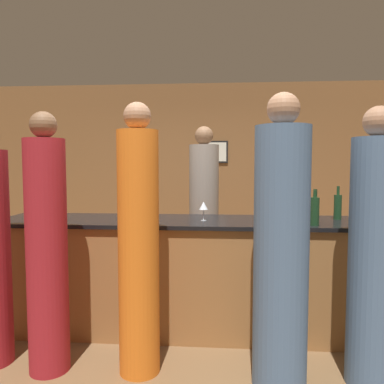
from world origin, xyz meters
TOP-DOWN VIEW (x-y plane):
  - ground_plane at (0.00, 0.00)m, footprint 14.00×14.00m
  - back_wall at (0.00, 2.43)m, footprint 8.00×0.08m
  - bar_counter at (0.00, 0.00)m, footprint 3.51×0.77m
  - bartender at (0.14, 0.83)m, footprint 0.34×0.34m
  - guest_0 at (0.74, -0.84)m, footprint 0.38×0.38m
  - guest_2 at (-0.96, -0.79)m, footprint 0.30×0.30m
  - guest_3 at (1.39, -0.79)m, footprint 0.34×0.34m
  - guest_4 at (-0.27, -0.75)m, footprint 0.30×0.30m
  - wine_bottle_0 at (1.16, -0.07)m, footprint 0.07×0.07m
  - wine_bottle_1 at (1.11, -0.25)m, footprint 0.08×0.08m
  - wine_bottle_2 at (1.41, 0.13)m, footprint 0.07×0.07m
  - ice_bucket at (-0.40, 0.09)m, footprint 0.19×0.19m
  - wine_glass_0 at (0.66, -0.03)m, footprint 0.07×0.07m
  - wine_glass_1 at (0.99, -0.06)m, footprint 0.07×0.07m
  - wine_glass_2 at (0.17, -0.05)m, footprint 0.08×0.08m

SIDE VIEW (x-z plane):
  - ground_plane at x=0.00m, z-range 0.00..0.00m
  - bar_counter at x=0.00m, z-range 0.00..1.04m
  - guest_3 at x=1.39m, z-range -0.06..1.88m
  - guest_2 at x=-0.96m, z-range -0.05..1.88m
  - bartender at x=0.14m, z-range -0.06..1.92m
  - guest_4 at x=-0.27m, z-range -0.05..1.94m
  - guest_0 at x=0.74m, z-range -0.07..1.97m
  - wine_glass_1 at x=0.99m, z-range 1.08..1.22m
  - ice_bucket at x=-0.40m, z-range 1.04..1.26m
  - wine_glass_0 at x=0.66m, z-range 1.08..1.22m
  - wine_bottle_0 at x=1.16m, z-range 1.01..1.30m
  - wine_bottle_2 at x=1.41m, z-range 1.01..1.32m
  - wine_bottle_1 at x=1.11m, z-range 1.01..1.32m
  - wine_glass_2 at x=0.17m, z-range 1.09..1.26m
  - back_wall at x=0.00m, z-range 0.00..2.80m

